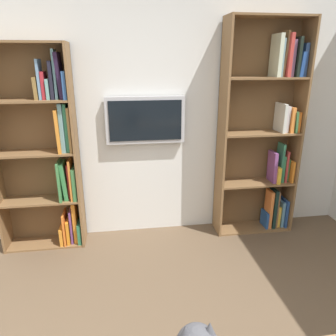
# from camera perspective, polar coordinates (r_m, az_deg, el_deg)

# --- Properties ---
(wall_back) EXTENTS (4.52, 0.06, 2.70)m
(wall_back) POSITION_cam_1_polar(r_m,az_deg,el_deg) (3.28, -3.28, 10.50)
(wall_back) COLOR silver
(wall_back) RESTS_ON ground
(bookshelf_left) EXTENTS (0.84, 0.28, 2.22)m
(bookshelf_left) POSITION_cam_1_polar(r_m,az_deg,el_deg) (3.49, 17.52, 5.87)
(bookshelf_left) COLOR brown
(bookshelf_left) RESTS_ON ground
(bookshelf_right) EXTENTS (0.79, 0.28, 1.98)m
(bookshelf_right) POSITION_cam_1_polar(r_m,az_deg,el_deg) (3.26, -20.97, 2.53)
(bookshelf_right) COLOR brown
(bookshelf_right) RESTS_ON ground
(wall_mounted_tv) EXTENTS (0.79, 0.07, 0.47)m
(wall_mounted_tv) POSITION_cam_1_polar(r_m,az_deg,el_deg) (3.21, -4.11, 8.60)
(wall_mounted_tv) COLOR #B7B7BC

